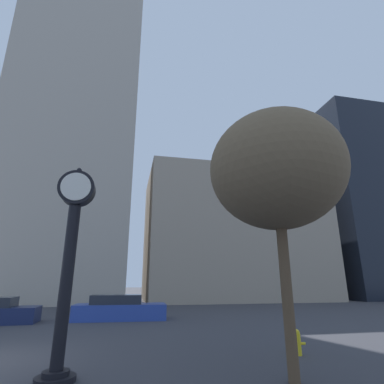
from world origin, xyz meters
TOP-DOWN VIEW (x-y plane):
  - building_tall_tower at (-2.53, 24.00)m, footprint 12.79×12.00m
  - building_storefront_row at (15.60, 24.00)m, footprint 19.54×12.00m
  - building_glass_modern at (32.22, 24.00)m, footprint 9.55×12.00m
  - street_clock at (2.54, -1.96)m, footprint 0.83×0.81m
  - car_blue at (3.59, 8.29)m, footprint 4.83×1.97m
  - fire_hydrant_near at (8.58, -0.87)m, footprint 0.49×0.21m
  - bare_tree at (7.24, -2.99)m, footprint 3.23×3.23m

SIDE VIEW (x-z plane):
  - fire_hydrant_near at x=8.58m, z-range 0.01..0.67m
  - car_blue at x=3.59m, z-range -0.09..1.18m
  - street_clock at x=2.54m, z-range 0.25..4.87m
  - bare_tree at x=7.24m, z-range 1.53..7.54m
  - building_storefront_row at x=15.60m, z-range 0.00..13.80m
  - building_glass_modern at x=32.22m, z-range 0.00..23.74m
  - building_tall_tower at x=-2.53m, z-range 0.00..36.87m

